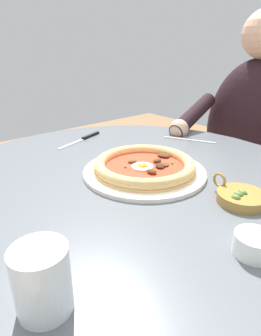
{
  "coord_description": "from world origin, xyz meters",
  "views": [
    {
      "loc": [
        -0.49,
        0.41,
        1.05
      ],
      "look_at": [
        -0.01,
        -0.0,
        0.78
      ],
      "focal_mm": 30.57,
      "sensor_mm": 36.0,
      "label": 1
    }
  ],
  "objects_px": {
    "olive_pan": "(241,197)",
    "cafe_chair_diner": "(257,169)",
    "pizza_on_plate": "(145,167)",
    "water_glass": "(43,284)",
    "ramekin_capers": "(254,244)",
    "steak_knife": "(86,138)",
    "fork_utensil": "(189,140)",
    "diner_person": "(242,177)",
    "dining_table": "(128,233)"
  },
  "relations": [
    {
      "from": "water_glass",
      "to": "olive_pan",
      "type": "distance_m",
      "value": 0.42
    },
    {
      "from": "water_glass",
      "to": "diner_person",
      "type": "height_order",
      "value": "diner_person"
    },
    {
      "from": "steak_knife",
      "to": "cafe_chair_diner",
      "type": "height_order",
      "value": "cafe_chair_diner"
    },
    {
      "from": "dining_table",
      "to": "steak_knife",
      "type": "bearing_deg",
      "value": -15.08
    },
    {
      "from": "dining_table",
      "to": "fork_utensil",
      "type": "xyz_separation_m",
      "value": [
        0.09,
        -0.35,
        0.17
      ]
    },
    {
      "from": "dining_table",
      "to": "pizza_on_plate",
      "type": "relative_size",
      "value": 3.21
    },
    {
      "from": "steak_knife",
      "to": "fork_utensil",
      "type": "xyz_separation_m",
      "value": [
        -0.25,
        -0.26,
        -0.0
      ]
    },
    {
      "from": "steak_knife",
      "to": "fork_utensil",
      "type": "distance_m",
      "value": 0.36
    },
    {
      "from": "water_glass",
      "to": "fork_utensil",
      "type": "height_order",
      "value": "water_glass"
    },
    {
      "from": "cafe_chair_diner",
      "to": "pizza_on_plate",
      "type": "bearing_deg",
      "value": 95.11
    },
    {
      "from": "water_glass",
      "to": "ramekin_capers",
      "type": "distance_m",
      "value": 0.31
    },
    {
      "from": "dining_table",
      "to": "diner_person",
      "type": "height_order",
      "value": "diner_person"
    },
    {
      "from": "dining_table",
      "to": "pizza_on_plate",
      "type": "xyz_separation_m",
      "value": [
        -0.01,
        -0.04,
        0.19
      ]
    },
    {
      "from": "steak_knife",
      "to": "olive_pan",
      "type": "xyz_separation_m",
      "value": [
        -0.58,
        -0.0,
        0.01
      ]
    },
    {
      "from": "olive_pan",
      "to": "cafe_chair_diner",
      "type": "xyz_separation_m",
      "value": [
        0.31,
        -0.75,
        -0.25
      ]
    },
    {
      "from": "steak_knife",
      "to": "ramekin_capers",
      "type": "xyz_separation_m",
      "value": [
        -0.68,
        0.13,
        0.02
      ]
    },
    {
      "from": "diner_person",
      "to": "olive_pan",
      "type": "bearing_deg",
      "value": 116.39
    },
    {
      "from": "water_glass",
      "to": "fork_utensil",
      "type": "bearing_deg",
      "value": -64.8
    },
    {
      "from": "water_glass",
      "to": "cafe_chair_diner",
      "type": "relative_size",
      "value": 0.1
    },
    {
      "from": "water_glass",
      "to": "fork_utensil",
      "type": "xyz_separation_m",
      "value": [
        0.32,
        -0.67,
        -0.04
      ]
    },
    {
      "from": "olive_pan",
      "to": "ramekin_capers",
      "type": "bearing_deg",
      "value": 126.24
    },
    {
      "from": "olive_pan",
      "to": "fork_utensil",
      "type": "distance_m",
      "value": 0.42
    },
    {
      "from": "diner_person",
      "to": "cafe_chair_diner",
      "type": "xyz_separation_m",
      "value": [
        0.01,
        -0.15,
        -0.01
      ]
    },
    {
      "from": "ramekin_capers",
      "to": "cafe_chair_diner",
      "type": "height_order",
      "value": "cafe_chair_diner"
    },
    {
      "from": "pizza_on_plate",
      "to": "diner_person",
      "type": "bearing_deg",
      "value": -84.46
    },
    {
      "from": "water_glass",
      "to": "ramekin_capers",
      "type": "xyz_separation_m",
      "value": [
        -0.12,
        -0.29,
        -0.02
      ]
    },
    {
      "from": "fork_utensil",
      "to": "steak_knife",
      "type": "bearing_deg",
      "value": 46.15
    },
    {
      "from": "pizza_on_plate",
      "to": "water_glass",
      "type": "height_order",
      "value": "water_glass"
    },
    {
      "from": "pizza_on_plate",
      "to": "olive_pan",
      "type": "bearing_deg",
      "value": -167.63
    },
    {
      "from": "pizza_on_plate",
      "to": "water_glass",
      "type": "relative_size",
      "value": 3.49
    },
    {
      "from": "ramekin_capers",
      "to": "olive_pan",
      "type": "bearing_deg",
      "value": -53.76
    },
    {
      "from": "diner_person",
      "to": "cafe_chair_diner",
      "type": "bearing_deg",
      "value": -86.75
    },
    {
      "from": "pizza_on_plate",
      "to": "cafe_chair_diner",
      "type": "xyz_separation_m",
      "value": [
        0.07,
        -0.8,
        -0.25
      ]
    },
    {
      "from": "steak_knife",
      "to": "diner_person",
      "type": "height_order",
      "value": "diner_person"
    },
    {
      "from": "steak_knife",
      "to": "ramekin_capers",
      "type": "relative_size",
      "value": 3.21
    },
    {
      "from": "water_glass",
      "to": "cafe_chair_diner",
      "type": "distance_m",
      "value": 1.23
    },
    {
      "from": "fork_utensil",
      "to": "diner_person",
      "type": "xyz_separation_m",
      "value": [
        -0.04,
        -0.34,
        -0.23
      ]
    },
    {
      "from": "ramekin_capers",
      "to": "diner_person",
      "type": "height_order",
      "value": "diner_person"
    },
    {
      "from": "cafe_chair_diner",
      "to": "ramekin_capers",
      "type": "bearing_deg",
      "value": 114.55
    },
    {
      "from": "olive_pan",
      "to": "cafe_chair_diner",
      "type": "height_order",
      "value": "cafe_chair_diner"
    },
    {
      "from": "diner_person",
      "to": "cafe_chair_diner",
      "type": "distance_m",
      "value": 0.15
    },
    {
      "from": "olive_pan",
      "to": "diner_person",
      "type": "distance_m",
      "value": 0.71
    },
    {
      "from": "water_glass",
      "to": "ramekin_capers",
      "type": "bearing_deg",
      "value": -111.92
    },
    {
      "from": "ramekin_capers",
      "to": "olive_pan",
      "type": "relative_size",
      "value": 0.5
    },
    {
      "from": "olive_pan",
      "to": "dining_table",
      "type": "bearing_deg",
      "value": 20.87
    },
    {
      "from": "water_glass",
      "to": "cafe_chair_diner",
      "type": "height_order",
      "value": "cafe_chair_diner"
    },
    {
      "from": "pizza_on_plate",
      "to": "fork_utensil",
      "type": "distance_m",
      "value": 0.32
    },
    {
      "from": "water_glass",
      "to": "olive_pan",
      "type": "relative_size",
      "value": 0.7
    },
    {
      "from": "water_glass",
      "to": "olive_pan",
      "type": "height_order",
      "value": "water_glass"
    },
    {
      "from": "pizza_on_plate",
      "to": "olive_pan",
      "type": "distance_m",
      "value": 0.24
    }
  ]
}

